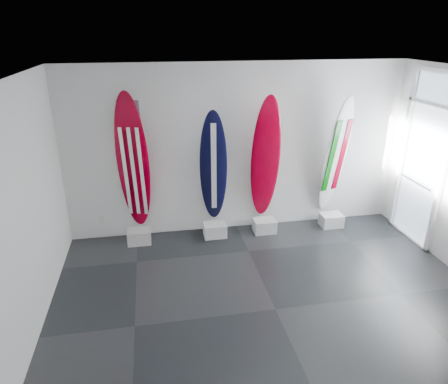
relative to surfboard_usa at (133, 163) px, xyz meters
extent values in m
plane|color=black|center=(1.81, -2.28, -1.43)|extent=(6.00, 6.00, 0.00)
plane|color=white|center=(1.81, -2.28, 1.57)|extent=(6.00, 6.00, 0.00)
plane|color=white|center=(1.81, 0.22, 0.07)|extent=(6.00, 0.00, 6.00)
plane|color=white|center=(1.81, -4.78, 0.07)|extent=(6.00, 0.00, 6.00)
plane|color=white|center=(-1.19, -2.28, 0.07)|extent=(0.00, 5.00, 5.00)
cube|color=silver|center=(0.00, -0.10, -1.31)|extent=(0.40, 0.30, 0.24)
ellipsoid|color=#960019|center=(0.00, 0.00, 0.00)|extent=(0.61, 0.47, 2.40)
cube|color=silver|center=(1.34, -0.10, -1.31)|extent=(0.40, 0.30, 0.24)
ellipsoid|color=black|center=(1.34, 0.00, -0.16)|extent=(0.54, 0.51, 2.07)
cube|color=silver|center=(2.26, -0.10, -1.31)|extent=(0.40, 0.30, 0.24)
ellipsoid|color=#960019|center=(2.26, 0.00, -0.06)|extent=(0.52, 0.41, 2.28)
cube|color=silver|center=(3.57, -0.10, -1.31)|extent=(0.40, 0.30, 0.24)
ellipsoid|color=white|center=(3.57, 0.00, -0.08)|extent=(0.63, 0.60, 2.24)
cube|color=silver|center=(-0.64, 0.20, -1.08)|extent=(0.09, 0.02, 0.13)
camera|label=1|loc=(0.34, -6.50, 2.07)|focal=32.40mm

